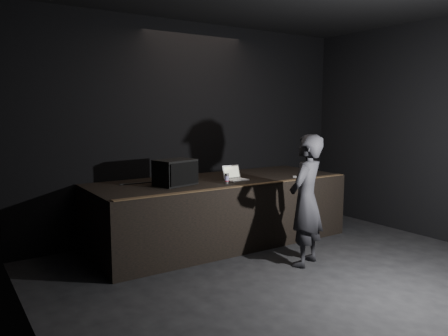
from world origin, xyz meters
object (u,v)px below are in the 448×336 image
object	(u,v)px
stage_monitor	(176,172)
stage_riser	(219,211)
laptop	(234,176)
beer_can	(227,178)
person	(306,200)

from	to	relation	value
stage_monitor	stage_riser	bearing A→B (deg)	-6.27
laptop	beer_can	bearing A→B (deg)	-145.95
stage_riser	stage_monitor	xyz separation A→B (m)	(-0.81, -0.11, 0.68)
laptop	person	xyz separation A→B (m)	(0.24, -1.32, -0.18)
beer_can	person	bearing A→B (deg)	-63.64
stage_monitor	person	world-z (taller)	person
stage_riser	laptop	size ratio (longest dim) A/B	11.94
laptop	stage_monitor	bearing A→B (deg)	171.88
stage_monitor	person	distance (m)	1.87
laptop	beer_can	world-z (taller)	laptop
stage_monitor	laptop	bearing A→B (deg)	-18.11
beer_can	person	size ratio (longest dim) A/B	0.09
stage_riser	beer_can	size ratio (longest dim) A/B	26.06
laptop	person	bearing A→B (deg)	-83.51
stage_riser	stage_monitor	size ratio (longest dim) A/B	6.38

